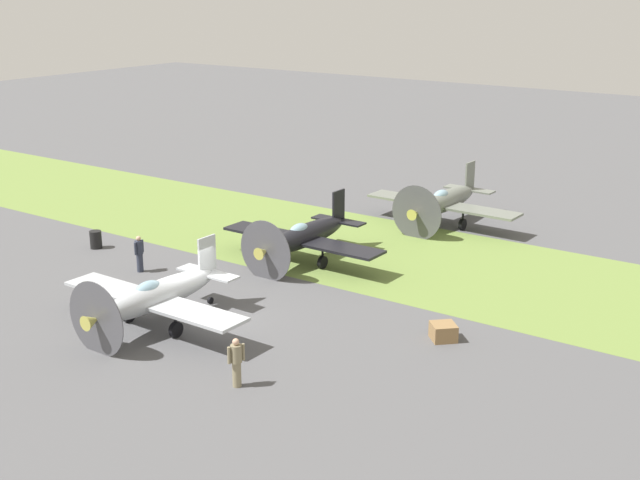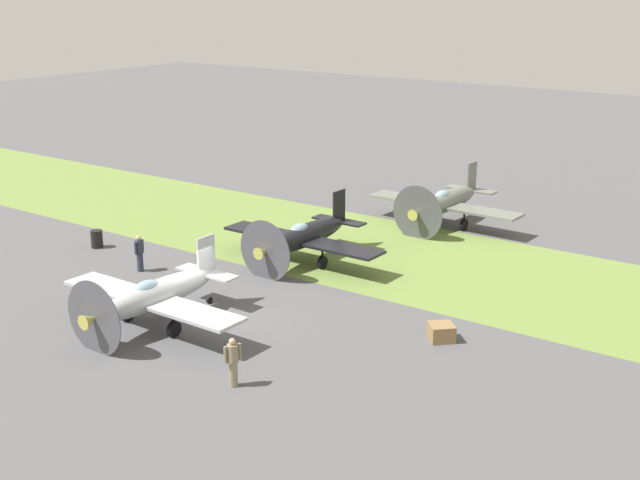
% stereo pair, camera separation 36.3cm
% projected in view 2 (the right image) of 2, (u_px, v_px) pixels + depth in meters
% --- Properties ---
extents(ground_plane, '(160.00, 160.00, 0.00)m').
position_uv_depth(ground_plane, '(204.00, 314.00, 34.14)').
color(ground_plane, '#515154').
extents(grass_verge, '(120.00, 11.00, 0.01)m').
position_uv_depth(grass_verge, '(355.00, 247.00, 42.78)').
color(grass_verge, olive).
rests_on(grass_verge, ground).
extents(airplane_lead, '(8.64, 6.88, 3.10)m').
position_uv_depth(airplane_lead, '(155.00, 295.00, 32.61)').
color(airplane_lead, '#B2B7BC').
rests_on(airplane_lead, ground).
extents(airplane_wingman, '(8.61, 6.86, 3.09)m').
position_uv_depth(airplane_wingman, '(304.00, 236.00, 40.21)').
color(airplane_wingman, black).
rests_on(airplane_wingman, ground).
extents(airplane_trail, '(8.90, 7.07, 3.19)m').
position_uv_depth(airplane_trail, '(446.00, 202.00, 46.29)').
color(airplane_trail, slate).
rests_on(airplane_trail, ground).
extents(ground_crew_chief, '(0.38, 0.62, 1.73)m').
position_uv_depth(ground_crew_chief, '(139.00, 252.00, 38.99)').
color(ground_crew_chief, '#2D3342').
rests_on(ground_crew_chief, ground).
extents(ground_crew_mechanic, '(0.38, 0.58, 1.73)m').
position_uv_depth(ground_crew_mechanic, '(233.00, 361.00, 27.84)').
color(ground_crew_mechanic, '#847A5B').
rests_on(ground_crew_mechanic, ground).
extents(fuel_drum, '(0.60, 0.60, 0.90)m').
position_uv_depth(fuel_drum, '(97.00, 239.00, 42.61)').
color(fuel_drum, black).
rests_on(fuel_drum, ground).
extents(supply_crate, '(1.27, 1.27, 0.64)m').
position_uv_depth(supply_crate, '(441.00, 332.00, 31.60)').
color(supply_crate, olive).
rests_on(supply_crate, ground).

